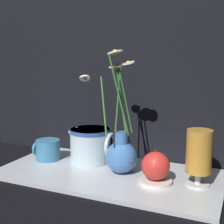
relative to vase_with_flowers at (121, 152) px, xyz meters
name	(u,v)px	position (x,y,z in m)	size (l,w,h in m)	color
ground_plane	(109,176)	(-0.04, -0.01, -0.08)	(6.00, 6.00, 0.00)	black
shelf	(109,174)	(-0.04, -0.01, -0.07)	(0.67, 0.33, 0.01)	#B2B7BC
vase_with_flowers	(121,152)	(0.00, 0.00, 0.00)	(0.17, 0.13, 0.37)	#3F72B7
yellow_mug	(47,150)	(-0.28, 0.01, -0.03)	(0.09, 0.08, 0.07)	teal
ceramic_pitcher	(91,144)	(-0.13, 0.06, 0.00)	(0.16, 0.14, 0.12)	silver
tea_glass	(199,153)	(0.23, 0.00, 0.03)	(0.07, 0.07, 0.15)	silver
saucer_plate	(155,181)	(0.12, -0.03, -0.06)	(0.09, 0.09, 0.01)	silver
orange_fruit	(156,166)	(0.12, -0.03, -0.02)	(0.08, 0.08, 0.09)	red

